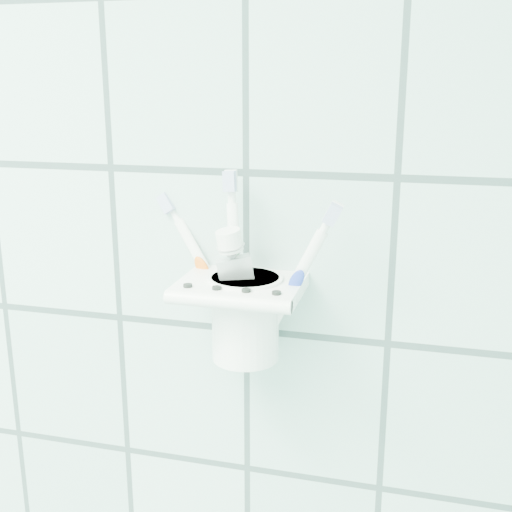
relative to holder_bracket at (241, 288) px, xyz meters
The scene contains 6 objects.
holder_bracket is the anchor object (origin of this frame).
cup 0.03m from the holder_bracket, 50.16° to the left, with size 0.08×0.08×0.09m.
toothbrush_pink 0.03m from the holder_bracket, 85.83° to the left, with size 0.10×0.04×0.19m.
toothbrush_blue 0.03m from the holder_bracket, 124.44° to the left, with size 0.02×0.02×0.20m.
toothbrush_orange 0.03m from the holder_bracket, 29.43° to the left, with size 0.08×0.03×0.19m.
toothpaste_tube 0.01m from the holder_bracket, 53.98° to the left, with size 0.05×0.04×0.15m.
Camera 1 is at (0.84, 0.52, 1.53)m, focal length 45.00 mm.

